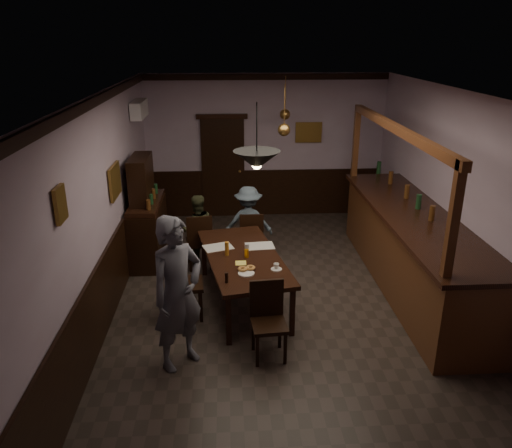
{
  "coord_description": "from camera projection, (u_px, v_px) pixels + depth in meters",
  "views": [
    {
      "loc": [
        -0.81,
        -6.36,
        3.71
      ],
      "look_at": [
        -0.41,
        0.36,
        1.15
      ],
      "focal_mm": 35.0,
      "sensor_mm": 36.0,
      "label": 1
    }
  ],
  "objects": [
    {
      "name": "room",
      "position": [
        288.0,
        209.0,
        6.77
      ],
      "size": [
        5.01,
        8.01,
        3.01
      ],
      "color": "#2D2621",
      "rests_on": "ground"
    },
    {
      "name": "dining_table",
      "position": [
        243.0,
        259.0,
        7.17
      ],
      "size": [
        1.4,
        2.35,
        0.75
      ],
      "rotation": [
        0.0,
        0.0,
        0.19
      ],
      "color": "black",
      "rests_on": "ground"
    },
    {
      "name": "chair_far_left",
      "position": [
        199.0,
        239.0,
        8.27
      ],
      "size": [
        0.47,
        0.47,
        0.97
      ],
      "rotation": [
        0.0,
        0.0,
        3.28
      ],
      "color": "black",
      "rests_on": "ground"
    },
    {
      "name": "chair_far_right",
      "position": [
        251.0,
        236.0,
        8.49
      ],
      "size": [
        0.4,
        0.4,
        0.92
      ],
      "rotation": [
        0.0,
        0.0,
        3.14
      ],
      "color": "black",
      "rests_on": "ground"
    },
    {
      "name": "chair_near",
      "position": [
        268.0,
        316.0,
        6.03
      ],
      "size": [
        0.45,
        0.45,
        0.96
      ],
      "rotation": [
        0.0,
        0.0,
        0.09
      ],
      "color": "black",
      "rests_on": "ground"
    },
    {
      "name": "chair_side",
      "position": [
        179.0,
        279.0,
        6.82
      ],
      "size": [
        0.5,
        0.5,
        1.06
      ],
      "rotation": [
        0.0,
        0.0,
        1.66
      ],
      "color": "black",
      "rests_on": "ground"
    },
    {
      "name": "person_standing",
      "position": [
        178.0,
        294.0,
        5.71
      ],
      "size": [
        0.81,
        0.79,
        1.87
      ],
      "primitive_type": "imported",
      "rotation": [
        0.0,
        0.0,
        0.74
      ],
      "color": "#5A5B67",
      "rests_on": "ground"
    },
    {
      "name": "person_seated_left",
      "position": [
        197.0,
        229.0,
        8.5
      ],
      "size": [
        0.71,
        0.64,
        1.21
      ],
      "primitive_type": "imported",
      "rotation": [
        0.0,
        0.0,
        3.5
      ],
      "color": "#3E4227",
      "rests_on": "ground"
    },
    {
      "name": "person_seated_right",
      "position": [
        248.0,
        222.0,
        8.69
      ],
      "size": [
        0.86,
        0.53,
        1.29
      ],
      "primitive_type": "imported",
      "rotation": [
        0.0,
        0.0,
        3.09
      ],
      "color": "slate",
      "rests_on": "ground"
    },
    {
      "name": "newspaper_left",
      "position": [
        218.0,
        247.0,
        7.41
      ],
      "size": [
        0.49,
        0.42,
        0.01
      ],
      "primitive_type": "cube",
      "rotation": [
        0.0,
        0.0,
        0.33
      ],
      "color": "silver",
      "rests_on": "dining_table"
    },
    {
      "name": "newspaper_right",
      "position": [
        260.0,
        246.0,
        7.45
      ],
      "size": [
        0.44,
        0.33,
        0.01
      ],
      "primitive_type": "cube",
      "rotation": [
        0.0,
        0.0,
        0.08
      ],
      "color": "silver",
      "rests_on": "dining_table"
    },
    {
      "name": "napkin",
      "position": [
        241.0,
        263.0,
        6.9
      ],
      "size": [
        0.18,
        0.18,
        0.0
      ],
      "primitive_type": "cube",
      "rotation": [
        0.0,
        0.0,
        0.19
      ],
      "color": "#EFDE58",
      "rests_on": "dining_table"
    },
    {
      "name": "saucer",
      "position": [
        276.0,
        269.0,
        6.71
      ],
      "size": [
        0.15,
        0.15,
        0.01
      ],
      "primitive_type": "cylinder",
      "color": "white",
      "rests_on": "dining_table"
    },
    {
      "name": "coffee_cup",
      "position": [
        276.0,
        266.0,
        6.7
      ],
      "size": [
        0.09,
        0.09,
        0.07
      ],
      "primitive_type": "imported",
      "rotation": [
        0.0,
        0.0,
        0.19
      ],
      "color": "white",
      "rests_on": "saucer"
    },
    {
      "name": "pastry_plate",
      "position": [
        246.0,
        273.0,
        6.59
      ],
      "size": [
        0.22,
        0.22,
        0.01
      ],
      "primitive_type": "cylinder",
      "color": "white",
      "rests_on": "dining_table"
    },
    {
      "name": "pastry_ring_a",
      "position": [
        243.0,
        269.0,
        6.65
      ],
      "size": [
        0.13,
        0.13,
        0.04
      ],
      "primitive_type": "torus",
      "color": "#C68C47",
      "rests_on": "pastry_plate"
    },
    {
      "name": "pastry_ring_b",
      "position": [
        251.0,
        268.0,
        6.69
      ],
      "size": [
        0.13,
        0.13,
        0.04
      ],
      "primitive_type": "torus",
      "color": "#C68C47",
      "rests_on": "pastry_plate"
    },
    {
      "name": "soda_can",
      "position": [
        247.0,
        253.0,
        7.06
      ],
      "size": [
        0.07,
        0.07,
        0.12
      ],
      "primitive_type": "cylinder",
      "color": "#FF9D15",
      "rests_on": "dining_table"
    },
    {
      "name": "beer_glass",
      "position": [
        227.0,
        249.0,
        7.12
      ],
      "size": [
        0.06,
        0.06,
        0.2
      ],
      "primitive_type": "cylinder",
      "color": "#BF721E",
      "rests_on": "dining_table"
    },
    {
      "name": "water_glass",
      "position": [
        247.0,
        249.0,
        7.18
      ],
      "size": [
        0.06,
        0.06,
        0.15
      ],
      "primitive_type": "cylinder",
      "color": "silver",
      "rests_on": "dining_table"
    },
    {
      "name": "pepper_mill",
      "position": [
        226.0,
        278.0,
        6.34
      ],
      "size": [
        0.04,
        0.04,
        0.14
      ],
      "primitive_type": "cylinder",
      "color": "black",
      "rests_on": "dining_table"
    },
    {
      "name": "sideboard",
      "position": [
        147.0,
        220.0,
        8.57
      ],
      "size": [
        0.5,
        1.39,
        1.84
      ],
      "color": "black",
      "rests_on": "ground"
    },
    {
      "name": "bar_counter",
      "position": [
        412.0,
        248.0,
        7.65
      ],
      "size": [
        1.05,
        4.52,
        2.53
      ],
      "color": "#542916",
      "rests_on": "ground"
    },
    {
      "name": "door_back",
      "position": [
        223.0,
        169.0,
        10.56
      ],
      "size": [
        0.9,
        0.06,
        2.1
      ],
      "primitive_type": "cube",
      "color": "black",
      "rests_on": "ground"
    },
    {
      "name": "ac_unit",
      "position": [
        139.0,
        109.0,
        9.0
      ],
      "size": [
        0.2,
        0.85,
        0.3
      ],
      "color": "white",
      "rests_on": "ground"
    },
    {
      "name": "picture_left_small",
      "position": [
        60.0,
        204.0,
        4.91
      ],
      "size": [
        0.04,
        0.28,
        0.36
      ],
      "color": "olive",
      "rests_on": "ground"
    },
    {
      "name": "picture_left_large",
      "position": [
        115.0,
        181.0,
        7.31
      ],
      "size": [
        0.04,
        0.62,
        0.48
      ],
      "color": "olive",
      "rests_on": "ground"
    },
    {
      "name": "picture_back",
      "position": [
        309.0,
        132.0,
        10.4
      ],
      "size": [
        0.55,
        0.04,
        0.42
      ],
      "color": "olive",
      "rests_on": "ground"
    },
    {
      "name": "pendant_iron",
      "position": [
        257.0,
        160.0,
        5.86
      ],
      "size": [
        0.56,
        0.56,
        0.78
      ],
      "color": "black",
      "rests_on": "ground"
    },
    {
      "name": "pendant_brass_mid",
      "position": [
        284.0,
        130.0,
        7.89
      ],
      "size": [
        0.2,
        0.2,
        0.81
      ],
      "color": "#BF8C3F",
      "rests_on": "ground"
    },
    {
      "name": "pendant_brass_far",
      "position": [
        285.0,
        114.0,
        9.42
      ],
      "size": [
        0.2,
        0.2,
        0.81
      ],
      "color": "#BF8C3F",
      "rests_on": "ground"
    }
  ]
}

